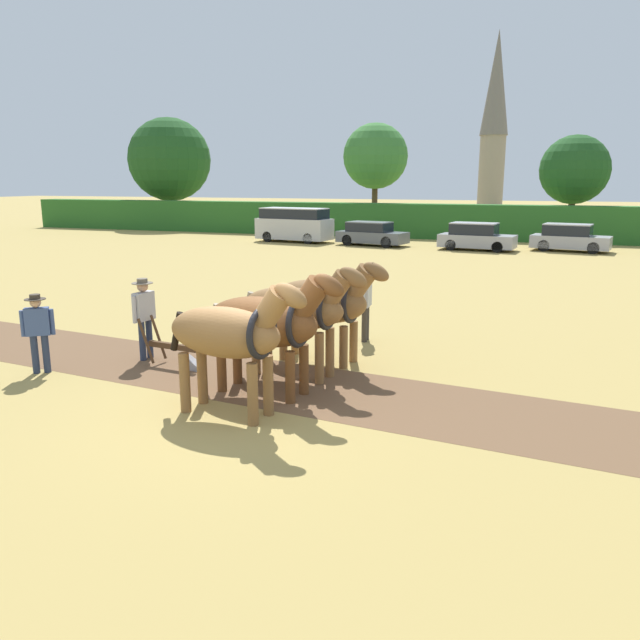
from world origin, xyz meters
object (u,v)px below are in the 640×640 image
at_px(plow, 178,353).
at_px(farmer_at_plow, 144,312).
at_px(tree_center_left, 575,170).
at_px(parked_car_left, 371,234).
at_px(draft_horse_trail_right, 323,302).
at_px(tree_far_left, 169,160).
at_px(tree_left, 375,156).
at_px(draft_horse_trail_left, 297,309).
at_px(church_spire, 494,122).
at_px(draft_horse_lead_left, 230,334).
at_px(parked_car_center_left, 476,237).
at_px(farmer_beside_team, 366,301).
at_px(farmer_onlooker_left, 38,328).
at_px(draft_horse_lead_right, 267,322).
at_px(parked_van, 294,225).
at_px(parked_car_center, 570,238).

bearing_deg(plow, farmer_at_plow, 168.25).
xyz_separation_m(tree_center_left, parked_car_left, (-11.45, -9.24, -3.86)).
bearing_deg(parked_car_left, draft_horse_trail_right, -65.93).
relative_size(tree_far_left, tree_left, 1.11).
height_order(draft_horse_trail_left, plow, draft_horse_trail_left).
relative_size(church_spire, draft_horse_lead_left, 6.82).
height_order(tree_far_left, farmer_at_plow, tree_far_left).
height_order(plow, parked_car_center_left, parked_car_center_left).
bearing_deg(farmer_beside_team, draft_horse_trail_right, -104.49).
bearing_deg(parked_car_left, farmer_onlooker_left, -77.91).
relative_size(tree_far_left, farmer_at_plow, 5.00).
distance_m(draft_horse_lead_left, draft_horse_lead_right, 1.18).
height_order(tree_center_left, draft_horse_trail_left, tree_center_left).
bearing_deg(plow, draft_horse_trail_right, 34.81).
height_order(draft_horse_lead_right, farmer_beside_team, draft_horse_lead_right).
distance_m(tree_left, draft_horse_lead_left, 39.38).
bearing_deg(draft_horse_trail_left, draft_horse_lead_left, -90.01).
bearing_deg(farmer_onlooker_left, plow, 81.20).
height_order(draft_horse_lead_right, draft_horse_trail_left, draft_horse_lead_right).
bearing_deg(parked_van, parked_car_center_left, 2.95).
relative_size(tree_center_left, plow, 4.53).
bearing_deg(parked_car_center, tree_far_left, 173.97).
distance_m(draft_horse_lead_right, farmer_beside_team, 4.45).
relative_size(tree_far_left, parked_van, 1.79).
bearing_deg(draft_horse_trail_left, farmer_onlooker_left, -156.50).
relative_size(draft_horse_lead_left, farmer_beside_team, 1.59).
height_order(draft_horse_lead_left, farmer_onlooker_left, draft_horse_lead_left).
bearing_deg(farmer_at_plow, plow, -11.90).
bearing_deg(draft_horse_lead_left, farmer_onlooker_left, 177.05).
relative_size(tree_center_left, parked_car_left, 1.54).
relative_size(farmer_at_plow, parked_car_center, 0.41).
distance_m(tree_center_left, draft_horse_lead_left, 37.86).
height_order(draft_horse_trail_left, farmer_beside_team, draft_horse_trail_left).
bearing_deg(parked_car_left, parked_van, -174.84).
bearing_deg(farmer_at_plow, tree_center_left, 80.40).
bearing_deg(draft_horse_lead_right, draft_horse_trail_left, 90.11).
bearing_deg(tree_left, parked_car_center, -34.83).
bearing_deg(parked_car_center_left, parked_van, -178.14).
xyz_separation_m(draft_horse_trail_right, plow, (-2.72, -1.50, -1.02)).
distance_m(plow, farmer_at_plow, 1.31).
bearing_deg(draft_horse_lead_right, tree_center_left, 86.35).
relative_size(tree_far_left, draft_horse_trail_right, 3.15).
xyz_separation_m(draft_horse_lead_left, draft_horse_trail_right, (0.36, 3.52, -0.08)).
height_order(tree_left, draft_horse_lead_left, tree_left).
relative_size(draft_horse_lead_left, draft_horse_trail_right, 0.95).
bearing_deg(parked_car_left, church_spire, 93.95).
xyz_separation_m(tree_left, parked_car_left, (2.64, -10.37, -4.95)).
bearing_deg(farmer_beside_team, tree_left, 101.01).
relative_size(tree_left, draft_horse_lead_left, 2.97).
bearing_deg(tree_far_left, parked_car_center_left, -20.78).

